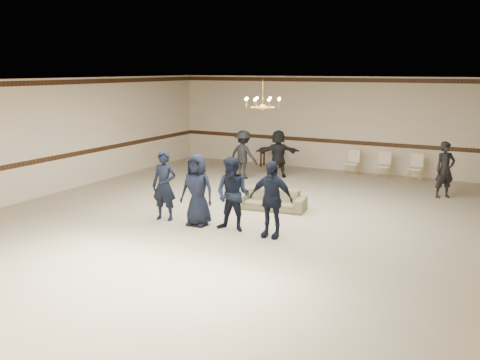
% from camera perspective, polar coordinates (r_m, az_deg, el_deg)
% --- Properties ---
extents(room, '(12.01, 14.01, 3.21)m').
position_cam_1_polar(room, '(11.73, 0.36, 3.01)').
color(room, tan).
rests_on(room, ground).
extents(chair_rail, '(12.00, 0.02, 0.14)m').
position_cam_1_polar(chair_rail, '(18.24, 10.54, 4.17)').
color(chair_rail, '#3A1F11').
rests_on(chair_rail, wall_back).
extents(crown_molding, '(12.00, 0.02, 0.14)m').
position_cam_1_polar(crown_molding, '(18.08, 10.80, 10.71)').
color(crown_molding, '#3A1F11').
rests_on(crown_molding, wall_back).
extents(chandelier, '(0.94, 0.94, 0.89)m').
position_cam_1_polar(chandelier, '(12.49, 2.51, 9.44)').
color(chandelier, gold).
rests_on(chandelier, ceiling).
extents(boy_a, '(0.65, 0.48, 1.62)m').
position_cam_1_polar(boy_a, '(12.12, -8.29, -0.63)').
color(boy_a, black).
rests_on(boy_a, floor).
extents(boy_b, '(0.82, 0.56, 1.62)m').
position_cam_1_polar(boy_b, '(11.63, -4.69, -1.09)').
color(boy_b, black).
rests_on(boy_b, floor).
extents(boy_c, '(0.81, 0.64, 1.62)m').
position_cam_1_polar(boy_c, '(11.18, -0.79, -1.58)').
color(boy_c, black).
rests_on(boy_c, floor).
extents(boy_d, '(0.97, 0.44, 1.62)m').
position_cam_1_polar(boy_d, '(10.79, 3.41, -2.11)').
color(boy_d, black).
rests_on(boy_d, floor).
extents(settee, '(1.77, 0.89, 0.50)m').
position_cam_1_polar(settee, '(13.03, 3.48, -2.16)').
color(settee, '#6A6746').
rests_on(settee, floor).
extents(adult_left, '(1.07, 0.71, 1.54)m').
position_cam_1_polar(adult_left, '(16.58, 0.37, 2.79)').
color(adult_left, black).
rests_on(adult_left, floor).
extents(adult_mid, '(1.46, 1.13, 1.54)m').
position_cam_1_polar(adult_mid, '(16.82, 4.19, 2.90)').
color(adult_mid, black).
rests_on(adult_mid, floor).
extents(adult_right, '(0.67, 0.64, 1.54)m').
position_cam_1_polar(adult_right, '(15.14, 21.52, 1.05)').
color(adult_right, black).
rests_on(adult_right, floor).
extents(banquet_chair_left, '(0.41, 0.41, 0.85)m').
position_cam_1_polar(banquet_chair_left, '(17.46, 12.21, 1.84)').
color(banquet_chair_left, beige).
rests_on(banquet_chair_left, floor).
extents(banquet_chair_mid, '(0.43, 0.43, 0.85)m').
position_cam_1_polar(banquet_chair_mid, '(17.23, 15.41, 1.54)').
color(banquet_chair_mid, beige).
rests_on(banquet_chair_mid, floor).
extents(banquet_chair_right, '(0.43, 0.43, 0.85)m').
position_cam_1_polar(banquet_chair_right, '(17.05, 18.69, 1.23)').
color(banquet_chair_right, beige).
rests_on(banquet_chair_right, floor).
extents(console_table, '(0.82, 0.38, 0.68)m').
position_cam_1_polar(console_table, '(18.67, 3.47, 2.48)').
color(console_table, '#351C11').
rests_on(console_table, floor).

